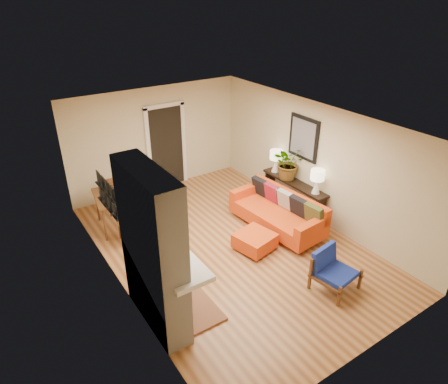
{
  "coord_description": "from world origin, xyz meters",
  "views": [
    {
      "loc": [
        -3.8,
        -5.5,
        4.72
      ],
      "look_at": [
        0.0,
        0.2,
        1.15
      ],
      "focal_mm": 32.0,
      "sensor_mm": 36.0,
      "label": 1
    }
  ],
  "objects_px": {
    "lamp_near": "(317,179)",
    "houseplant": "(289,162)",
    "dining_table": "(117,201)",
    "ottoman": "(255,241)",
    "blue_chair": "(332,268)",
    "sofa": "(280,211)",
    "lamp_far": "(276,158)",
    "console_table": "(294,188)"
  },
  "relations": [
    {
      "from": "ottoman",
      "to": "houseplant",
      "type": "distance_m",
      "value": 2.18
    },
    {
      "from": "sofa",
      "to": "dining_table",
      "type": "distance_m",
      "value": 3.5
    },
    {
      "from": "console_table",
      "to": "lamp_far",
      "type": "relative_size",
      "value": 3.43
    },
    {
      "from": "ottoman",
      "to": "console_table",
      "type": "xyz_separation_m",
      "value": [
        1.71,
        0.77,
        0.38
      ]
    },
    {
      "from": "dining_table",
      "to": "lamp_far",
      "type": "distance_m",
      "value": 3.77
    },
    {
      "from": "ottoman",
      "to": "blue_chair",
      "type": "bearing_deg",
      "value": -75.07
    },
    {
      "from": "sofa",
      "to": "console_table",
      "type": "distance_m",
      "value": 0.86
    },
    {
      "from": "houseplant",
      "to": "sofa",
      "type": "bearing_deg",
      "value": -140.01
    },
    {
      "from": "console_table",
      "to": "lamp_far",
      "type": "xyz_separation_m",
      "value": [
        0.0,
        0.68,
        0.49
      ]
    },
    {
      "from": "sofa",
      "to": "lamp_far",
      "type": "xyz_separation_m",
      "value": [
        0.74,
        1.06,
        0.69
      ]
    },
    {
      "from": "ottoman",
      "to": "lamp_near",
      "type": "xyz_separation_m",
      "value": [
        1.71,
        0.11,
        0.86
      ]
    },
    {
      "from": "sofa",
      "to": "houseplant",
      "type": "distance_m",
      "value": 1.22
    },
    {
      "from": "lamp_far",
      "to": "houseplant",
      "type": "relative_size",
      "value": 0.67
    },
    {
      "from": "sofa",
      "to": "lamp_near",
      "type": "distance_m",
      "value": 1.05
    },
    {
      "from": "blue_chair",
      "to": "lamp_far",
      "type": "distance_m",
      "value": 3.38
    },
    {
      "from": "sofa",
      "to": "lamp_far",
      "type": "bearing_deg",
      "value": 55.08
    },
    {
      "from": "console_table",
      "to": "houseplant",
      "type": "height_order",
      "value": "houseplant"
    },
    {
      "from": "console_table",
      "to": "houseplant",
      "type": "distance_m",
      "value": 0.6
    },
    {
      "from": "console_table",
      "to": "blue_chair",
      "type": "bearing_deg",
      "value": -118.41
    },
    {
      "from": "lamp_near",
      "to": "houseplant",
      "type": "distance_m",
      "value": 0.9
    },
    {
      "from": "ottoman",
      "to": "lamp_far",
      "type": "relative_size",
      "value": 1.5
    },
    {
      "from": "sofa",
      "to": "houseplant",
      "type": "bearing_deg",
      "value": 39.99
    },
    {
      "from": "console_table",
      "to": "lamp_far",
      "type": "bearing_deg",
      "value": 90.0
    },
    {
      "from": "sofa",
      "to": "lamp_far",
      "type": "relative_size",
      "value": 4.08
    },
    {
      "from": "sofa",
      "to": "dining_table",
      "type": "relative_size",
      "value": 1.22
    },
    {
      "from": "sofa",
      "to": "blue_chair",
      "type": "distance_m",
      "value": 2.06
    },
    {
      "from": "sofa",
      "to": "ottoman",
      "type": "distance_m",
      "value": 1.05
    },
    {
      "from": "dining_table",
      "to": "console_table",
      "type": "relative_size",
      "value": 0.98
    },
    {
      "from": "lamp_near",
      "to": "houseplant",
      "type": "height_order",
      "value": "houseplant"
    },
    {
      "from": "console_table",
      "to": "dining_table",
      "type": "bearing_deg",
      "value": 156.85
    },
    {
      "from": "ottoman",
      "to": "lamp_near",
      "type": "height_order",
      "value": "lamp_near"
    },
    {
      "from": "sofa",
      "to": "lamp_near",
      "type": "height_order",
      "value": "lamp_near"
    },
    {
      "from": "houseplant",
      "to": "dining_table",
      "type": "bearing_deg",
      "value": 159.97
    },
    {
      "from": "dining_table",
      "to": "houseplant",
      "type": "xyz_separation_m",
      "value": [
        3.63,
        -1.32,
        0.5
      ]
    },
    {
      "from": "blue_chair",
      "to": "console_table",
      "type": "bearing_deg",
      "value": 61.59
    },
    {
      "from": "sofa",
      "to": "houseplant",
      "type": "xyz_separation_m",
      "value": [
        0.73,
        0.62,
        0.76
      ]
    },
    {
      "from": "lamp_far",
      "to": "console_table",
      "type": "bearing_deg",
      "value": -90.0
    },
    {
      "from": "blue_chair",
      "to": "houseplant",
      "type": "relative_size",
      "value": 0.97
    },
    {
      "from": "blue_chair",
      "to": "ottoman",
      "type": "bearing_deg",
      "value": 104.93
    },
    {
      "from": "sofa",
      "to": "ottoman",
      "type": "bearing_deg",
      "value": -158.03
    },
    {
      "from": "sofa",
      "to": "ottoman",
      "type": "height_order",
      "value": "sofa"
    },
    {
      "from": "ottoman",
      "to": "dining_table",
      "type": "relative_size",
      "value": 0.45
    }
  ]
}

